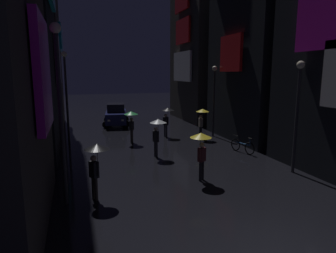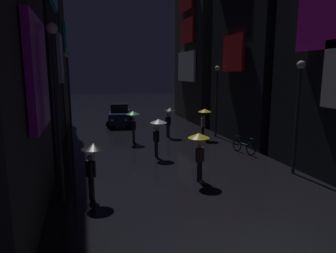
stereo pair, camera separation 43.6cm
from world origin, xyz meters
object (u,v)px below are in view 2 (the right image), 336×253
at_px(streetlamp_left_near, 56,96).
at_px(pedestrian_foreground_right_black, 170,114).
at_px(pedestrian_foreground_left_yellow, 204,115).
at_px(car_distant, 120,115).
at_px(pedestrian_midstreet_centre_yellow, 199,143).
at_px(streetlamp_right_near, 298,104).
at_px(pedestrian_midstreet_left_clear, 158,127).
at_px(pedestrian_near_crossing_green, 133,118).
at_px(streetlamp_right_far, 217,92).
at_px(bicycle_parked_at_storefront, 244,147).
at_px(streetlamp_left_far, 69,87).
at_px(pedestrian_far_right_black, 93,155).

bearing_deg(streetlamp_left_near, pedestrian_foreground_right_black, 54.93).
height_order(pedestrian_foreground_left_yellow, car_distant, pedestrian_foreground_left_yellow).
xyz_separation_m(pedestrian_midstreet_centre_yellow, streetlamp_right_near, (4.58, -0.20, 1.55)).
xyz_separation_m(pedestrian_midstreet_left_clear, streetlamp_left_near, (-4.65, -4.71, 2.13)).
height_order(pedestrian_near_crossing_green, streetlamp_right_far, streetlamp_right_far).
xyz_separation_m(pedestrian_foreground_left_yellow, streetlamp_right_near, (1.19, -7.79, 1.55)).
distance_m(bicycle_parked_at_storefront, streetlamp_left_far, 11.59).
distance_m(pedestrian_foreground_right_black, streetlamp_left_far, 7.01).
height_order(streetlamp_right_far, streetlamp_left_far, streetlamp_left_far).
distance_m(pedestrian_midstreet_left_clear, pedestrian_midstreet_centre_yellow, 4.16).
xyz_separation_m(pedestrian_far_right_black, pedestrian_midstreet_centre_yellow, (4.33, 0.66, 0.00)).
bearing_deg(streetlamp_left_near, streetlamp_right_far, 41.59).
xyz_separation_m(pedestrian_far_right_black, streetlamp_left_near, (-1.09, 0.04, 2.13)).
bearing_deg(car_distant, bicycle_parked_at_storefront, -63.06).
distance_m(pedestrian_foreground_left_yellow, streetlamp_left_far, 9.17).
bearing_deg(pedestrian_foreground_left_yellow, streetlamp_left_near, -136.99).
bearing_deg(pedestrian_foreground_right_black, pedestrian_near_crossing_green, -157.24).
bearing_deg(streetlamp_right_near, streetlamp_left_far, 136.95).
relative_size(car_distant, streetlamp_left_far, 0.73).
bearing_deg(streetlamp_right_far, pedestrian_midstreet_centre_yellow, -119.05).
height_order(pedestrian_foreground_right_black, streetlamp_left_far, streetlamp_left_far).
distance_m(pedestrian_midstreet_centre_yellow, pedestrian_foreground_right_black, 9.04).
height_order(pedestrian_midstreet_left_clear, car_distant, pedestrian_midstreet_left_clear).
bearing_deg(pedestrian_midstreet_left_clear, pedestrian_foreground_left_yellow, 40.14).
distance_m(pedestrian_foreground_left_yellow, streetlamp_left_near, 12.24).
distance_m(pedestrian_far_right_black, streetlamp_right_far, 12.69).
xyz_separation_m(pedestrian_midstreet_left_clear, pedestrian_foreground_right_black, (2.07, 4.86, 0.00)).
bearing_deg(pedestrian_foreground_right_black, bicycle_parked_at_storefront, -61.96).
relative_size(pedestrian_near_crossing_green, streetlamp_left_far, 0.36).
xyz_separation_m(streetlamp_right_far, streetlamp_left_far, (-10.00, 0.90, 0.46)).
xyz_separation_m(pedestrian_near_crossing_green, streetlamp_left_near, (-3.91, -8.40, 2.13)).
distance_m(pedestrian_near_crossing_green, pedestrian_far_right_black, 8.89).
height_order(pedestrian_near_crossing_green, pedestrian_far_right_black, same).
relative_size(pedestrian_foreground_left_yellow, streetlamp_left_near, 0.34).
height_order(pedestrian_foreground_left_yellow, streetlamp_left_far, streetlamp_left_far).
xyz_separation_m(pedestrian_near_crossing_green, streetlamp_left_far, (-3.91, 1.38, 1.98)).
bearing_deg(pedestrian_midstreet_left_clear, pedestrian_near_crossing_green, 101.39).
xyz_separation_m(pedestrian_midstreet_left_clear, streetlamp_right_near, (5.35, -4.28, 1.55)).
bearing_deg(car_distant, pedestrian_midstreet_centre_yellow, -84.04).
bearing_deg(bicycle_parked_at_storefront, pedestrian_near_crossing_green, 143.38).
relative_size(pedestrian_near_crossing_green, pedestrian_foreground_right_black, 1.00).
distance_m(bicycle_parked_at_storefront, car_distant, 12.66).
bearing_deg(pedestrian_midstreet_centre_yellow, bicycle_parked_at_storefront, 40.23).
bearing_deg(streetlamp_right_near, pedestrian_far_right_black, -177.00).
xyz_separation_m(bicycle_parked_at_storefront, car_distant, (-5.73, 11.28, 0.54)).
bearing_deg(bicycle_parked_at_storefront, streetlamp_right_near, -83.95).
height_order(pedestrian_midstreet_centre_yellow, streetlamp_left_far, streetlamp_left_far).
distance_m(bicycle_parked_at_storefront, streetlamp_left_near, 11.01).
distance_m(pedestrian_near_crossing_green, streetlamp_right_far, 6.29).
relative_size(pedestrian_midstreet_left_clear, streetlamp_left_near, 0.34).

